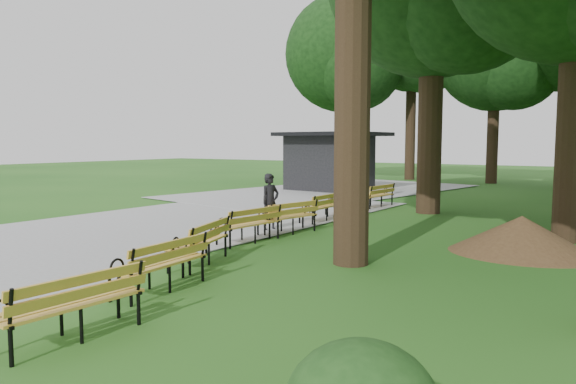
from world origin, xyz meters
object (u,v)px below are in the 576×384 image
Objects in this scene: lamp_post at (359,142)px; bench_3 at (248,224)px; bench_2 at (198,242)px; bench_5 at (320,207)px; bench_0 at (70,304)px; person at (270,202)px; bench_6 at (343,201)px; bench_1 at (159,264)px; dirt_mound at (521,235)px; bench_7 at (376,196)px; kiosk at (329,162)px; bench_4 at (287,217)px.

lamp_post reaches higher than bench_3.
bench_3 is at bearing -82.00° from lamp_post.
bench_5 is (-0.77, 6.21, 0.00)m from bench_2.
person is at bearing -157.94° from bench_0.
bench_6 is at bearing -164.15° from bench_0.
bench_1 is (-0.68, 2.08, 0.00)m from bench_0.
bench_7 reaches higher than dirt_mound.
person is 8.24m from bench_0.
bench_7 is (1.01, -0.59, -1.95)m from lamp_post.
kiosk is at bearing 134.03° from dirt_mound.
kiosk is at bearing 129.11° from lamp_post.
bench_0 reaches higher than dirt_mound.
bench_5 is (4.78, -9.35, -1.00)m from kiosk.
lamp_post is 7.40m from bench_4.
dirt_mound is 7.63m from bench_1.
bench_4 is at bearing 169.97° from bench_2.
bench_3 is (0.53, -1.68, -0.34)m from person.
bench_0 is 1.00× the size of bench_6.
bench_4 is 1.00× the size of bench_7.
bench_5 is (-0.21, 3.86, 0.00)m from bench_3.
bench_0 is 6.48m from bench_3.
dirt_mound is at bearing 74.85° from bench_5.
bench_4 is at bearing 8.55° from bench_5.
bench_7 is at bearing 167.43° from bench_2.
bench_3 reaches higher than dirt_mound.
bench_6 is at bearing -168.46° from bench_3.
person is at bearing -175.55° from dirt_mound.
lamp_post is 8.86m from bench_3.
lamp_post is 13.03m from bench_1.
kiosk is 2.42× the size of bench_7.
bench_3 is 1.00× the size of bench_4.
dirt_mound is 9.11m from bench_0.
kiosk is 12.78m from bench_4.
bench_6 is (-1.04, 8.20, 0.00)m from bench_2.
kiosk reaches higher than bench_5.
kiosk is 10.55m from bench_5.
bench_0 and bench_4 have the same top height.
bench_7 is at bearing -179.35° from bench_5.
bench_5 and bench_7 have the same top height.
bench_0 and bench_5 have the same top height.
person reaches higher than dirt_mound.
bench_0 is at bearing 24.77° from bench_3.
person is at bearing 178.41° from bench_2.
bench_0 is 1.00× the size of bench_3.
kiosk is at bearing 36.84° from person.
lamp_post reaches higher than bench_7.
bench_0 is 1.00× the size of bench_4.
lamp_post is 1.76× the size of bench_4.
bench_1 is 1.00× the size of bench_5.
bench_5 is at bearing 7.34° from person.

